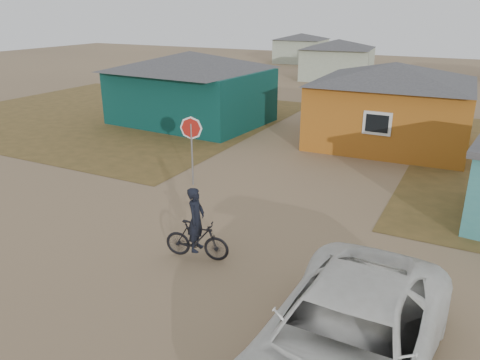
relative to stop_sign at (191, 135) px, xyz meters
name	(u,v)px	position (x,y,z in m)	size (l,w,h in m)	color
ground	(184,261)	(2.86, -4.89, -1.90)	(120.00, 120.00, 0.00)	#8C7051
grass_nw	(114,114)	(-11.14, 8.11, -1.89)	(20.00, 18.00, 0.00)	brown
house_teal	(191,86)	(-5.64, 8.61, 0.15)	(8.93, 7.08, 4.00)	#09332E
house_yellow	(392,103)	(5.36, 9.11, 0.10)	(7.72, 6.76, 3.90)	#AD611A
house_pale_west	(338,59)	(-3.14, 29.11, -0.04)	(7.04, 6.15, 3.60)	#A8B49B
house_pale_north	(301,48)	(-11.14, 41.11, -0.15)	(6.28, 5.81, 3.40)	#A8B49B
stop_sign	(191,135)	(0.00, 0.00, 0.00)	(0.84, 0.18, 2.60)	gray
cyclist	(197,233)	(3.09, -4.57, -1.18)	(1.82, 0.83, 1.99)	black
vehicle	(346,343)	(7.75, -7.14, -1.03)	(2.87, 6.23, 1.73)	white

